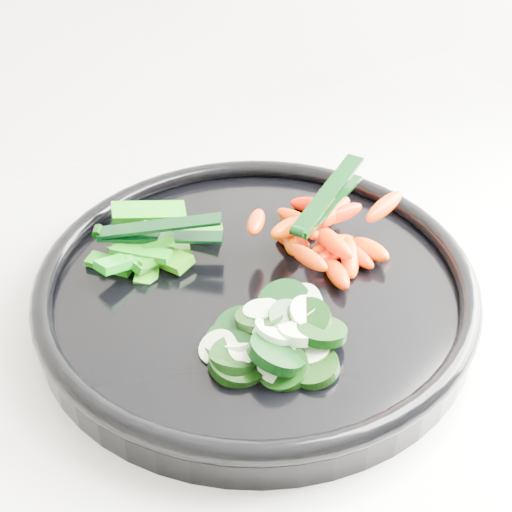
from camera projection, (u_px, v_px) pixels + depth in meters
veggie_tray at (256, 288)px, 0.61m from camera, size 0.41×0.41×0.04m
cucumber_pile at (270, 338)px, 0.54m from camera, size 0.12×0.11×0.04m
carrot_pile at (326, 232)px, 0.64m from camera, size 0.15×0.14×0.05m
pepper_pile at (150, 247)px, 0.63m from camera, size 0.13×0.11×0.04m
tong_carrot at (326, 200)px, 0.62m from camera, size 0.11×0.06×0.02m
tong_pepper at (155, 231)px, 0.62m from camera, size 0.10×0.08×0.02m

